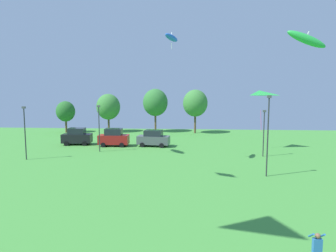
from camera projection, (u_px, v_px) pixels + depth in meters
The scene contains 15 objects.
person_standing_mid_field at pixel (317, 250), 12.36m from camera, with size 0.52×0.50×1.73m.
kite_flying_0 at pixel (172, 38), 29.86m from camera, with size 1.52×2.65×1.66m.
kite_flying_2 at pixel (259, 99), 39.96m from camera, with size 3.22×2.44×4.74m.
kite_flying_6 at pixel (306, 39), 17.44m from camera, with size 2.40×0.61×1.40m.
parked_car_leftmost at pixel (77, 137), 42.47m from camera, with size 4.22×2.39×2.39m.
parked_car_second_from_left at pixel (114, 138), 41.31m from camera, with size 4.17×2.11×2.46m.
parked_car_third_from_left at pixel (153, 138), 41.18m from camera, with size 4.56×2.44×2.25m.
light_post_0 at pixel (25, 130), 32.86m from camera, with size 0.36×0.20×5.91m.
light_post_1 at pixel (268, 132), 26.17m from camera, with size 0.36×0.20×7.19m.
light_post_2 at pixel (99, 125), 37.30m from camera, with size 0.36×0.20×5.84m.
light_post_3 at pixel (264, 130), 34.49m from camera, with size 0.36×0.20×5.41m.
treeline_tree_0 at pixel (66, 111), 55.00m from camera, with size 3.42×3.42×5.81m.
treeline_tree_1 at pixel (108, 107), 55.67m from camera, with size 4.37×4.37×7.13m.
treeline_tree_2 at pixel (155, 103), 55.73m from camera, with size 4.61×4.61×8.07m.
treeline_tree_3 at pixel (195, 103), 54.12m from camera, with size 4.45×4.45×7.92m.
Camera 1 is at (2.20, -0.14, 7.45)m, focal length 32.00 mm.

